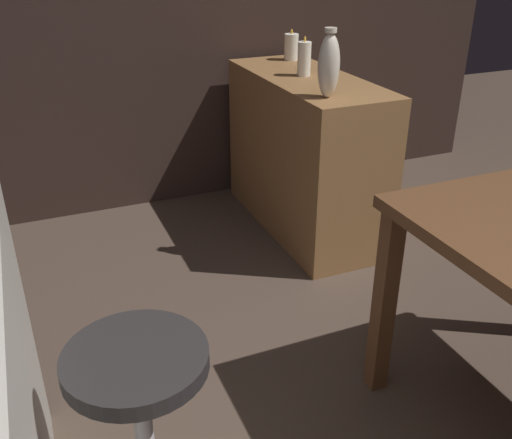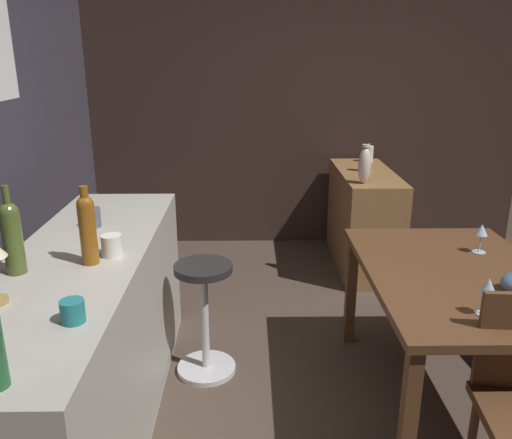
{
  "view_description": "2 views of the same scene",
  "coord_description": "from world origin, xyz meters",
  "px_view_note": "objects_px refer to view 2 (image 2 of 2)",
  "views": [
    {
      "loc": [
        -0.66,
        1.0,
        1.47
      ],
      "look_at": [
        0.65,
        0.45,
        0.76
      ],
      "focal_mm": 40.4,
      "sensor_mm": 36.0,
      "label": 1
    },
    {
      "loc": [
        -2.28,
        0.61,
        1.77
      ],
      "look_at": [
        0.57,
        0.57,
        0.84
      ],
      "focal_mm": 36.68,
      "sensor_mm": 36.0,
      "label": 2
    }
  ],
  "objects_px": {
    "dining_table": "(457,289)",
    "sideboard_cabinet": "(364,219)",
    "bar_stool": "(205,316)",
    "wine_glass_right": "(482,232)",
    "wine_bottle_amber": "(87,227)",
    "pillar_candle_tall": "(369,154)",
    "wine_bottle_olive": "(12,235)",
    "cup_teal": "(73,311)",
    "cup_white": "(112,245)",
    "vase_ceramic_ivory": "(365,165)",
    "cup_slate": "(93,217)",
    "pillar_candle_short": "(365,161)",
    "wine_glass_left": "(488,288)"
  },
  "relations": [
    {
      "from": "wine_glass_right",
      "to": "pillar_candle_tall",
      "type": "xyz_separation_m",
      "value": [
        2.0,
        0.16,
        0.03
      ]
    },
    {
      "from": "pillar_candle_tall",
      "to": "pillar_candle_short",
      "type": "relative_size",
      "value": 0.87
    },
    {
      "from": "bar_stool",
      "to": "cup_teal",
      "type": "bearing_deg",
      "value": 162.01
    },
    {
      "from": "vase_ceramic_ivory",
      "to": "bar_stool",
      "type": "bearing_deg",
      "value": 136.53
    },
    {
      "from": "wine_bottle_olive",
      "to": "cup_slate",
      "type": "relative_size",
      "value": 3.3
    },
    {
      "from": "wine_glass_left",
      "to": "vase_ceramic_ivory",
      "type": "xyz_separation_m",
      "value": [
        1.89,
        0.1,
        0.1
      ]
    },
    {
      "from": "wine_bottle_olive",
      "to": "wine_bottle_amber",
      "type": "relative_size",
      "value": 1.08
    },
    {
      "from": "wine_glass_left",
      "to": "pillar_candle_short",
      "type": "relative_size",
      "value": 0.85
    },
    {
      "from": "sideboard_cabinet",
      "to": "vase_ceramic_ivory",
      "type": "bearing_deg",
      "value": 164.24
    },
    {
      "from": "wine_glass_right",
      "to": "pillar_candle_tall",
      "type": "relative_size",
      "value": 0.94
    },
    {
      "from": "dining_table",
      "to": "sideboard_cabinet",
      "type": "bearing_deg",
      "value": 1.58
    },
    {
      "from": "wine_bottle_amber",
      "to": "pillar_candle_tall",
      "type": "xyz_separation_m",
      "value": [
        2.5,
        -1.74,
        -0.17
      ]
    },
    {
      "from": "cup_white",
      "to": "cup_slate",
      "type": "height_order",
      "value": "cup_slate"
    },
    {
      "from": "pillar_candle_tall",
      "to": "cup_white",
      "type": "bearing_deg",
      "value": 145.31
    },
    {
      "from": "cup_teal",
      "to": "sideboard_cabinet",
      "type": "bearing_deg",
      "value": -30.87
    },
    {
      "from": "cup_slate",
      "to": "wine_glass_right",
      "type": "bearing_deg",
      "value": -89.61
    },
    {
      "from": "wine_glass_right",
      "to": "cup_white",
      "type": "xyz_separation_m",
      "value": [
        -0.42,
        1.83,
        0.09
      ]
    },
    {
      "from": "vase_ceramic_ivory",
      "to": "dining_table",
      "type": "bearing_deg",
      "value": -173.7
    },
    {
      "from": "bar_stool",
      "to": "wine_glass_right",
      "type": "bearing_deg",
      "value": -91.4
    },
    {
      "from": "wine_bottle_olive",
      "to": "vase_ceramic_ivory",
      "type": "relative_size",
      "value": 1.26
    },
    {
      "from": "sideboard_cabinet",
      "to": "cup_white",
      "type": "height_order",
      "value": "cup_white"
    },
    {
      "from": "wine_glass_right",
      "to": "pillar_candle_short",
      "type": "distance_m",
      "value": 1.64
    },
    {
      "from": "sideboard_cabinet",
      "to": "cup_white",
      "type": "relative_size",
      "value": 8.77
    },
    {
      "from": "dining_table",
      "to": "sideboard_cabinet",
      "type": "relative_size",
      "value": 1.19
    },
    {
      "from": "dining_table",
      "to": "wine_bottle_amber",
      "type": "height_order",
      "value": "wine_bottle_amber"
    },
    {
      "from": "wine_glass_right",
      "to": "vase_ceramic_ivory",
      "type": "xyz_separation_m",
      "value": [
        1.2,
        0.37,
        0.1
      ]
    },
    {
      "from": "cup_white",
      "to": "cup_slate",
      "type": "distance_m",
      "value": 0.45
    },
    {
      "from": "wine_glass_right",
      "to": "cup_teal",
      "type": "bearing_deg",
      "value": 119.07
    },
    {
      "from": "cup_white",
      "to": "cup_slate",
      "type": "bearing_deg",
      "value": 25.74
    },
    {
      "from": "cup_teal",
      "to": "pillar_candle_short",
      "type": "relative_size",
      "value": 0.61
    },
    {
      "from": "cup_white",
      "to": "cup_slate",
      "type": "relative_size",
      "value": 1.13
    },
    {
      "from": "sideboard_cabinet",
      "to": "cup_white",
      "type": "xyz_separation_m",
      "value": [
        -2.01,
        1.57,
        0.54
      ]
    },
    {
      "from": "bar_stool",
      "to": "wine_glass_right",
      "type": "height_order",
      "value": "wine_glass_right"
    },
    {
      "from": "dining_table",
      "to": "cup_white",
      "type": "height_order",
      "value": "cup_white"
    },
    {
      "from": "dining_table",
      "to": "vase_ceramic_ivory",
      "type": "distance_m",
      "value": 1.5
    },
    {
      "from": "wine_glass_left",
      "to": "pillar_candle_short",
      "type": "bearing_deg",
      "value": 0.14
    },
    {
      "from": "pillar_candle_short",
      "to": "vase_ceramic_ivory",
      "type": "bearing_deg",
      "value": 166.82
    },
    {
      "from": "wine_bottle_olive",
      "to": "bar_stool",
      "type": "bearing_deg",
      "value": -47.69
    },
    {
      "from": "wine_bottle_olive",
      "to": "wine_bottle_amber",
      "type": "height_order",
      "value": "wine_bottle_olive"
    },
    {
      "from": "bar_stool",
      "to": "pillar_candle_short",
      "type": "height_order",
      "value": "pillar_candle_short"
    },
    {
      "from": "dining_table",
      "to": "sideboard_cabinet",
      "type": "height_order",
      "value": "sideboard_cabinet"
    },
    {
      "from": "bar_stool",
      "to": "cup_slate",
      "type": "distance_m",
      "value": 0.81
    },
    {
      "from": "wine_glass_right",
      "to": "cup_teal",
      "type": "xyz_separation_m",
      "value": [
        -1.01,
        1.81,
        0.08
      ]
    },
    {
      "from": "cup_slate",
      "to": "vase_ceramic_ivory",
      "type": "bearing_deg",
      "value": -53.7
    },
    {
      "from": "dining_table",
      "to": "wine_bottle_amber",
      "type": "xyz_separation_m",
      "value": [
        -0.24,
        1.69,
        0.41
      ]
    },
    {
      "from": "cup_teal",
      "to": "bar_stool",
      "type": "bearing_deg",
      "value": -17.99
    },
    {
      "from": "cup_slate",
      "to": "cup_teal",
      "type": "height_order",
      "value": "cup_slate"
    },
    {
      "from": "sideboard_cabinet",
      "to": "wine_bottle_olive",
      "type": "xyz_separation_m",
      "value": [
        -2.19,
        1.91,
        0.65
      ]
    },
    {
      "from": "wine_glass_left",
      "to": "wine_bottle_olive",
      "type": "relative_size",
      "value": 0.44
    },
    {
      "from": "sideboard_cabinet",
      "to": "wine_glass_left",
      "type": "xyz_separation_m",
      "value": [
        -2.28,
        0.01,
        0.45
      ]
    }
  ]
}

